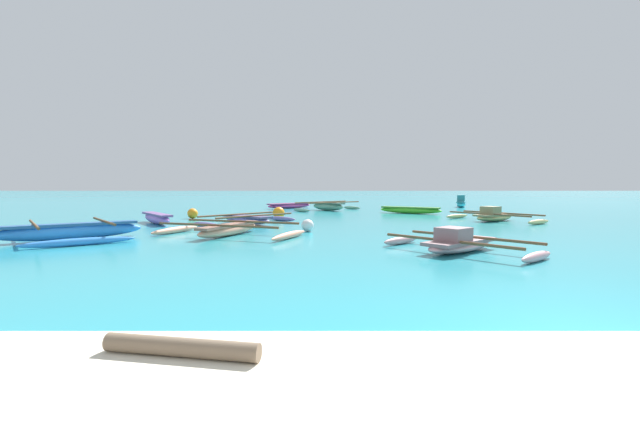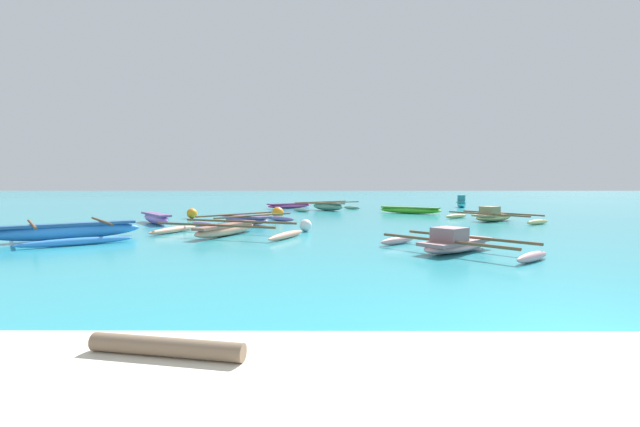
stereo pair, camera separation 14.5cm
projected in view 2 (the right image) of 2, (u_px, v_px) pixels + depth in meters
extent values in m
ellipsoid|color=#DE9EA5|center=(456.00, 246.00, 10.06)|extent=(2.27, 2.14, 0.28)
cube|color=#866467|center=(456.00, 242.00, 10.05)|extent=(2.11, 1.99, 0.08)
cube|color=#866467|center=(449.00, 234.00, 9.84)|extent=(0.92, 0.91, 0.31)
cylinder|color=brown|center=(468.00, 237.00, 10.40)|extent=(2.35, 2.64, 0.07)
cylinder|color=brown|center=(444.00, 241.00, 9.69)|extent=(2.35, 2.64, 0.07)
ellipsoid|color=#DE9EA5|center=(398.00, 240.00, 11.36)|extent=(1.15, 1.05, 0.20)
ellipsoid|color=#DE9EA5|center=(532.00, 257.00, 8.76)|extent=(1.15, 1.05, 0.20)
ellipsoid|color=#EA4CA1|center=(290.00, 206.00, 29.17)|extent=(3.17, 2.93, 0.35)
cube|color=#8D3765|center=(290.00, 204.00, 29.16)|extent=(2.94, 2.72, 0.08)
ellipsoid|color=#6DA487|center=(328.00, 206.00, 26.61)|extent=(2.25, 2.39, 0.50)
cube|color=#496757|center=(328.00, 203.00, 26.60)|extent=(2.09, 2.22, 0.08)
cylinder|color=brown|center=(334.00, 202.00, 26.15)|extent=(3.23, 2.93, 0.07)
cylinder|color=brown|center=(321.00, 202.00, 27.03)|extent=(3.23, 2.93, 0.07)
ellipsoid|color=#6DA487|center=(352.00, 208.00, 28.05)|extent=(1.15, 1.24, 0.20)
ellipsoid|color=#6DA487|center=(301.00, 210.00, 25.20)|extent=(1.15, 1.24, 0.20)
ellipsoid|color=#B878E1|center=(156.00, 218.00, 17.44)|extent=(2.23, 2.83, 0.43)
cube|color=#724F88|center=(156.00, 214.00, 17.43)|extent=(2.07, 2.61, 0.08)
ellipsoid|color=#D5C57C|center=(493.00, 218.00, 18.67)|extent=(2.30, 1.91, 0.31)
cube|color=olive|center=(493.00, 215.00, 18.66)|extent=(2.14, 1.79, 0.08)
cube|color=olive|center=(490.00, 210.00, 18.49)|extent=(0.89, 0.89, 0.34)
cylinder|color=brown|center=(500.00, 213.00, 18.95)|extent=(2.28, 3.28, 0.07)
cylinder|color=brown|center=(486.00, 214.00, 18.37)|extent=(2.28, 3.28, 0.07)
ellipsoid|color=#D5C57C|center=(456.00, 216.00, 20.29)|extent=(1.38, 1.03, 0.20)
ellipsoid|color=#D5C57C|center=(537.00, 222.00, 17.05)|extent=(1.38, 1.03, 0.20)
ellipsoid|color=#3687E6|center=(69.00, 231.00, 12.32)|extent=(3.36, 2.72, 0.48)
cube|color=#2A578B|center=(68.00, 225.00, 12.30)|extent=(3.10, 2.52, 0.08)
cylinder|color=brown|center=(102.00, 221.00, 12.82)|extent=(1.91, 2.49, 0.07)
cylinder|color=brown|center=(32.00, 224.00, 11.78)|extent=(1.91, 2.49, 0.07)
ellipsoid|color=#3687E6|center=(62.00, 232.00, 13.55)|extent=(2.29, 1.81, 0.20)
ellipsoid|color=#3687E6|center=(77.00, 242.00, 11.10)|extent=(2.29, 1.81, 0.20)
ellipsoid|color=#54CC2C|center=(410.00, 210.00, 23.68)|extent=(3.28, 2.29, 0.37)
cube|color=#3B7D25|center=(410.00, 208.00, 23.67)|extent=(3.03, 2.12, 0.08)
ellipsoid|color=#7C6FB4|center=(246.00, 220.00, 17.34)|extent=(2.42, 2.23, 0.34)
cube|color=#514A6F|center=(246.00, 216.00, 17.33)|extent=(2.24, 2.07, 0.08)
cylinder|color=brown|center=(255.00, 216.00, 16.94)|extent=(2.59, 2.96, 0.07)
cylinder|color=brown|center=(237.00, 214.00, 17.72)|extent=(2.59, 2.96, 0.07)
ellipsoid|color=#7C6FB4|center=(280.00, 219.00, 18.79)|extent=(1.42, 1.28, 0.20)
ellipsoid|color=#7C6FB4|center=(205.00, 225.00, 15.90)|extent=(1.42, 1.28, 0.20)
ellipsoid|color=#32CEE2|center=(462.00, 204.00, 30.82)|extent=(1.53, 2.74, 0.42)
cube|color=teal|center=(462.00, 202.00, 30.81)|extent=(1.43, 2.53, 0.08)
cube|color=teal|center=(462.00, 198.00, 30.48)|extent=(0.75, 0.89, 0.46)
ellipsoid|color=#E89475|center=(227.00, 230.00, 13.31)|extent=(1.55, 3.11, 0.36)
cube|color=#8C5E4D|center=(227.00, 225.00, 13.30)|extent=(1.44, 2.87, 0.08)
cylinder|color=brown|center=(239.00, 221.00, 13.96)|extent=(3.88, 1.54, 0.07)
cylinder|color=brown|center=(213.00, 225.00, 12.64)|extent=(3.88, 1.54, 0.07)
ellipsoid|color=#E89475|center=(174.00, 230.00, 14.06)|extent=(0.99, 2.18, 0.20)
ellipsoid|color=#E89475|center=(287.00, 235.00, 12.57)|extent=(0.99, 2.18, 0.20)
sphere|color=orange|center=(192.00, 213.00, 20.14)|extent=(0.48, 0.48, 0.48)
sphere|color=orange|center=(278.00, 213.00, 19.97)|extent=(0.56, 0.56, 0.56)
sphere|color=white|center=(306.00, 225.00, 14.46)|extent=(0.42, 0.42, 0.42)
cylinder|color=#75604C|center=(166.00, 347.00, 3.61)|extent=(1.39, 0.42, 0.16)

